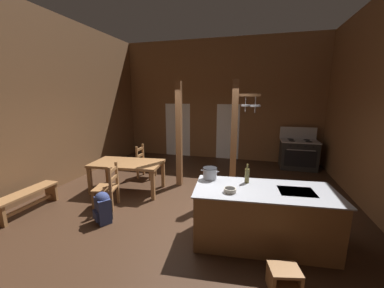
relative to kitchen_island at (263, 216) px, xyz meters
name	(u,v)px	position (x,y,z in m)	size (l,w,h in m)	color
ground_plane	(185,213)	(-1.50, 0.64, -0.51)	(7.95, 9.47, 0.10)	#382316
wall_back	(219,101)	(-1.50, 5.04, 1.72)	(7.95, 0.14, 4.35)	brown
wall_left	(32,103)	(-5.15, 0.64, 1.72)	(0.14, 9.47, 4.35)	brown
glazed_door_back_left	(178,130)	(-3.11, 4.97, 0.57)	(1.00, 0.01, 2.05)	white
glazed_panel_back_right	(228,132)	(-1.15, 4.97, 0.57)	(0.84, 0.01, 2.05)	white
kitchen_island	(263,216)	(0.00, 0.00, 0.00)	(2.24, 1.16, 0.92)	olive
stove_range	(298,154)	(1.24, 4.39, 0.02)	(1.14, 0.83, 1.32)	black
support_post_with_pot_rack	(235,135)	(-0.61, 1.77, 0.99)	(0.64, 0.26, 2.70)	brown
support_post_center	(179,135)	(-2.06, 1.99, 0.89)	(0.14, 0.14, 2.70)	brown
step_stool	(284,277)	(0.24, -0.92, -0.28)	(0.41, 0.35, 0.30)	olive
dining_table	(127,166)	(-3.18, 1.28, 0.19)	(1.78, 1.05, 0.74)	olive
ladderback_chair_near_window	(145,162)	(-3.22, 2.28, -0.01)	(0.45, 0.45, 0.95)	olive
ladderback_chair_by_post	(108,187)	(-3.12, 0.39, -0.01)	(0.53, 0.53, 0.95)	olive
bench_along_left_wall	(27,198)	(-4.61, -0.22, -0.16)	(0.37, 1.25, 0.44)	olive
backpack	(102,206)	(-2.87, -0.16, -0.14)	(0.39, 0.39, 0.60)	navy
stockpot_on_counter	(210,173)	(-0.91, 0.22, 0.56)	(0.32, 0.25, 0.20)	#A8AAB2
mixing_bowl_on_counter	(230,190)	(-0.51, -0.26, 0.49)	(0.18, 0.18, 0.07)	#B2A893
bottle_tall_on_counter	(247,175)	(-0.28, 0.21, 0.59)	(0.08, 0.08, 0.32)	brown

